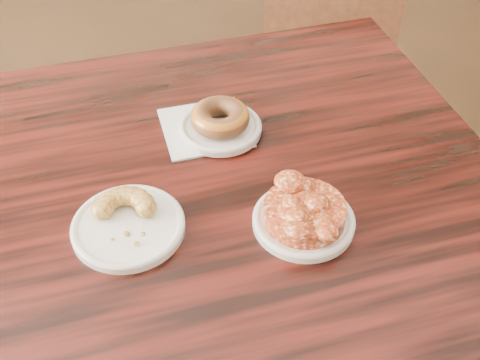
{
  "coord_description": "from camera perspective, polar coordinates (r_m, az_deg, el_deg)",
  "views": [
    {
      "loc": [
        -0.16,
        -0.66,
        1.44
      ],
      "look_at": [
        -0.11,
        0.01,
        0.8
      ],
      "focal_mm": 45.0,
      "sensor_mm": 36.0,
      "label": 1
    }
  ],
  "objects": [
    {
      "name": "cafe_table",
      "position": [
        1.26,
        -1.25,
        -14.06
      ],
      "size": [
        1.14,
        1.14,
        0.75
      ],
      "primitive_type": "cube",
      "rotation": [
        0.0,
        0.0,
        0.21
      ],
      "color": "black",
      "rests_on": "floor"
    },
    {
      "name": "chair_far",
      "position": [
        1.95,
        8.89,
        12.63
      ],
      "size": [
        0.53,
        0.53,
        0.9
      ],
      "primitive_type": null,
      "rotation": [
        0.0,
        0.0,
        2.81
      ],
      "color": "black",
      "rests_on": "floor"
    },
    {
      "name": "napkin",
      "position": [
        1.1,
        -3.33,
        4.98
      ],
      "size": [
        0.18,
        0.18,
        0.0
      ],
      "primitive_type": "cube",
      "rotation": [
        0.0,
        0.0,
        0.2
      ],
      "color": "white",
      "rests_on": "cafe_table"
    },
    {
      "name": "plate_donut",
      "position": [
        1.08,
        -1.86,
        4.94
      ],
      "size": [
        0.15,
        0.15,
        0.01
      ],
      "primitive_type": "cylinder",
      "color": "silver",
      "rests_on": "napkin"
    },
    {
      "name": "plate_cruller",
      "position": [
        0.93,
        -10.54,
        -4.4
      ],
      "size": [
        0.17,
        0.17,
        0.01
      ],
      "primitive_type": "cylinder",
      "color": "white",
      "rests_on": "cafe_table"
    },
    {
      "name": "plate_fritter",
      "position": [
        0.93,
        6.04,
        -3.9
      ],
      "size": [
        0.16,
        0.16,
        0.01
      ],
      "primitive_type": "cylinder",
      "color": "white",
      "rests_on": "cafe_table"
    },
    {
      "name": "glazed_donut",
      "position": [
        1.07,
        -1.89,
        5.96
      ],
      "size": [
        0.11,
        0.11,
        0.04
      ],
      "primitive_type": "torus",
      "color": "#8E5814",
      "rests_on": "plate_donut"
    },
    {
      "name": "apple_fritter",
      "position": [
        0.91,
        6.16,
        -2.77
      ],
      "size": [
        0.17,
        0.17,
        0.04
      ],
      "primitive_type": null,
      "color": "#4D1408",
      "rests_on": "plate_fritter"
    },
    {
      "name": "cruller_fragment",
      "position": [
        0.92,
        -10.71,
        -3.52
      ],
      "size": [
        0.11,
        0.11,
        0.03
      ],
      "primitive_type": null,
      "color": "brown",
      "rests_on": "plate_cruller"
    }
  ]
}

